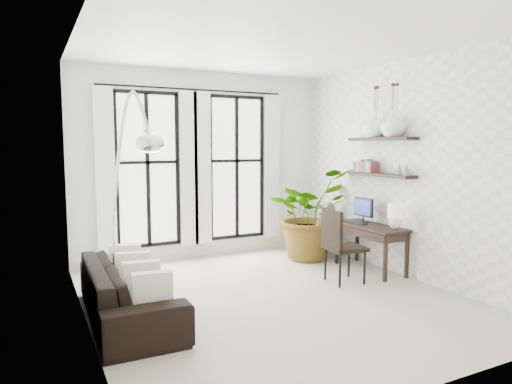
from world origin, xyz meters
TOP-DOWN VIEW (x-y plane):
  - floor at (0.00, 0.00)m, footprint 5.00×5.00m
  - ceiling at (0.00, 0.00)m, footprint 5.00×5.00m
  - wall_left at (-2.25, 0.00)m, footprint 0.00×5.00m
  - wall_right at (2.25, 0.00)m, footprint 0.00×5.00m
  - wall_back at (0.00, 2.50)m, footprint 4.50×0.00m
  - windows at (-0.20, 2.43)m, footprint 3.26×0.13m
  - wall_shelves at (2.11, 0.45)m, footprint 0.25×1.30m
  - sofa at (-1.80, 0.13)m, footprint 0.90×2.21m
  - throw_pillows at (-1.70, 0.13)m, footprint 0.40×1.52m
  - plant at (1.53, 1.53)m, footprint 1.74×1.62m
  - desk at (1.95, 0.36)m, footprint 0.52×1.22m
  - desk_chair at (1.14, 0.13)m, footprint 0.54×0.54m
  - arc_lamp at (-1.69, 0.29)m, footprint 0.76×0.60m
  - buddha at (1.98, 1.58)m, footprint 0.52×0.52m
  - vase_a at (2.11, 0.16)m, footprint 0.37×0.37m
  - vase_b at (2.11, 0.56)m, footprint 0.37×0.37m

SIDE VIEW (x-z plane):
  - floor at x=0.00m, z-range 0.00..0.00m
  - sofa at x=-1.80m, z-range 0.00..0.64m
  - buddha at x=1.98m, z-range -0.08..0.87m
  - throw_pillows at x=-1.70m, z-range 0.30..0.70m
  - desk_chair at x=1.14m, z-range 0.07..1.13m
  - desk at x=1.95m, z-range 0.13..1.25m
  - plant at x=1.53m, z-range 0.00..1.56m
  - windows at x=-0.20m, z-range 0.24..2.88m
  - wall_left at x=-2.25m, z-range -0.90..4.10m
  - wall_right at x=2.25m, z-range -0.90..4.10m
  - wall_back at x=0.00m, z-range -0.65..3.85m
  - wall_shelves at x=2.11m, z-range 1.43..2.03m
  - arc_lamp at x=-1.69m, z-range 0.55..3.12m
  - vase_a at x=2.11m, z-range 2.07..2.46m
  - vase_b at x=2.11m, z-range 2.07..2.46m
  - ceiling at x=0.00m, z-range 3.20..3.20m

